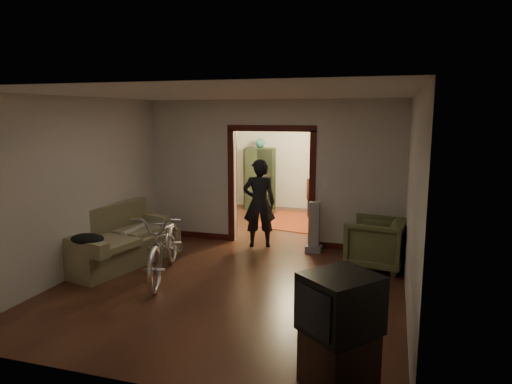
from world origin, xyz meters
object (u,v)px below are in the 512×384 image
at_px(sofa, 120,236).
at_px(bicycle, 165,244).
at_px(armchair, 376,243).
at_px(desk, 347,202).
at_px(person, 259,203).
at_px(locker, 260,179).

distance_m(sofa, bicycle, 1.11).
height_order(armchair, desk, armchair).
height_order(sofa, bicycle, bicycle).
bearing_deg(sofa, person, 53.11).
xyz_separation_m(armchair, desk, (-0.86, 3.90, -0.08)).
distance_m(armchair, desk, 3.99).
bearing_deg(armchair, locker, -132.35).
xyz_separation_m(bicycle, locker, (-0.05, 5.45, 0.29)).
distance_m(bicycle, desk, 5.79).
bearing_deg(locker, sofa, -117.26).
xyz_separation_m(armchair, locker, (-3.19, 4.02, 0.40)).
bearing_deg(armchair, bicycle, -56.29).
distance_m(person, locker, 3.56).
bearing_deg(sofa, locker, 92.00).
height_order(sofa, locker, locker).
relative_size(bicycle, armchair, 2.22).
bearing_deg(locker, desk, -19.26).
bearing_deg(armchair, sofa, -66.45).
xyz_separation_m(sofa, locker, (1.00, 5.09, 0.34)).
distance_m(sofa, locker, 5.19).
bearing_deg(sofa, bicycle, -5.91).
bearing_deg(locker, person, -90.10).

